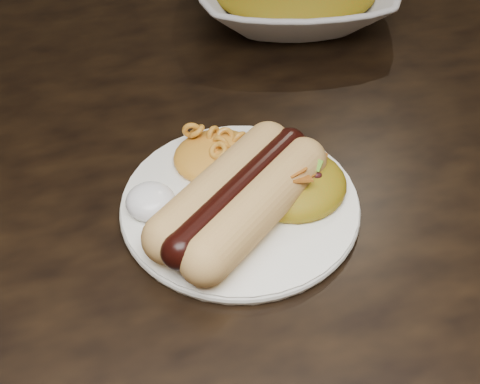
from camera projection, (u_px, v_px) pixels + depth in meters
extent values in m
cube|color=black|center=(111.00, 184.00, 0.61)|extent=(1.60, 0.90, 0.04)
cylinder|color=white|center=(240.00, 205.00, 0.56)|extent=(0.21, 0.21, 0.01)
cylinder|color=#DEBB56|center=(245.00, 211.00, 0.52)|extent=(0.13, 0.11, 0.04)
cylinder|color=#DEBB56|center=(233.00, 184.00, 0.54)|extent=(0.13, 0.11, 0.04)
cylinder|color=black|center=(239.00, 194.00, 0.53)|extent=(0.13, 0.11, 0.03)
ellipsoid|color=gold|center=(217.00, 147.00, 0.58)|extent=(0.10, 0.09, 0.03)
ellipsoid|color=white|center=(150.00, 198.00, 0.54)|extent=(0.05, 0.05, 0.02)
ellipsoid|color=#C84E02|center=(295.00, 180.00, 0.56)|extent=(0.09, 0.08, 0.04)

